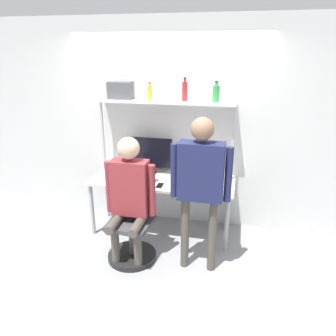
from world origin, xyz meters
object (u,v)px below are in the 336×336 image
Objects in this scene: laptop at (142,178)px; office_chair at (133,234)px; cell_phone at (160,185)px; storage_box at (121,90)px; person_standing at (201,176)px; bottle_amber at (150,93)px; person_seated at (129,191)px; bottle_red at (185,91)px; monitor at (150,154)px; bottle_green at (216,93)px.

laptop is 0.34× the size of office_chair.
laptop is 0.26m from cell_phone.
laptop is 1.04× the size of storage_box.
person_standing is 1.37m from bottle_amber.
bottle_red reaches higher than person_seated.
bottle_amber is at bearing 118.79° from cell_phone.
office_chair is at bearing -117.00° from bottle_red.
bottle_amber is at bearing 90.10° from person_seated.
laptop is 0.71m from office_chair.
laptop is 1.01m from person_standing.
cell_phone is (0.24, -0.40, -0.26)m from monitor.
cell_phone is 0.61× the size of bottle_green.
person_standing is at bearing -69.41° from bottle_red.
person_standing is at bearing -34.28° from laptop.
person_standing is 1.14m from bottle_green.
laptop is 1.29× the size of bottle_green.
bottle_amber is (0.03, 0.34, 1.00)m from laptop.
office_chair is 3.33× the size of bottle_red.
person_seated is at bearing -89.90° from bottle_amber.
person_seated is (-0.00, -0.04, 0.57)m from office_chair.
bottle_green is at bearing 0.00° from bottle_red.
person_standing is 6.93× the size of bottle_green.
person_seated is at bearing -86.95° from laptop.
bottle_green is at bearing 87.28° from person_standing.
bottle_green is at bearing 0.00° from storage_box.
person_standing reaches higher than monitor.
office_chair is 0.65× the size of person_seated.
person_standing is (0.79, -0.89, 0.10)m from monitor.
office_chair is 1.80m from bottle_red.
bottle_amber reaches higher than cell_phone.
bottle_green is (0.83, -0.01, 0.81)m from monitor.
bottle_amber reaches higher than monitor.
storage_box is at bearing 180.00° from bottle_amber.
office_chair is (0.03, -0.85, -0.71)m from monitor.
office_chair is at bearing -115.23° from cell_phone.
monitor is at bearing 1.00° from storage_box.
bottle_amber is 0.70× the size of storage_box.
bottle_red is 0.82m from storage_box.
laptop is 1.13m from storage_box.
cell_phone is 0.55m from person_seated.
person_seated is 1.36m from storage_box.
person_standing is at bearing -48.51° from monitor.
bottle_red reaches higher than cell_phone.
bottle_red is 0.38m from bottle_green.
bottle_green is 1.19m from storage_box.
office_chair is (0.03, -0.50, -0.50)m from laptop.
office_chair is at bearing 176.96° from person_standing.
person_standing is at bearing -92.72° from bottle_green.
bottle_green is (0.81, 0.89, 0.95)m from person_seated.
laptop is 0.19× the size of person_standing.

